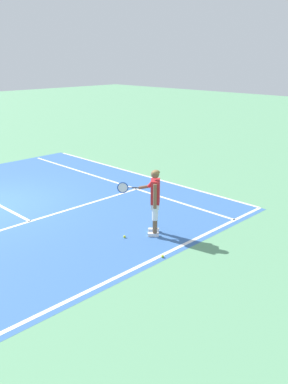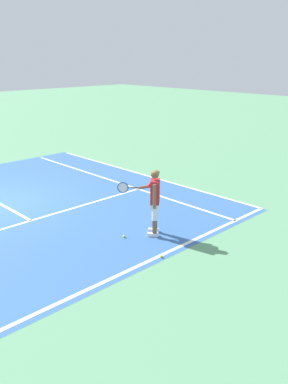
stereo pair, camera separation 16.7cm
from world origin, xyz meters
TOP-DOWN VIEW (x-y plane):
  - court_inner_surface at (0.00, -0.76)m, footprint 10.98×10.77m
  - line_baseline at (0.00, -5.95)m, footprint 10.98×0.10m
  - line_service at (0.00, -1.97)m, footprint 8.23×0.10m
  - line_singles_right at (4.12, -0.76)m, footprint 0.10×10.37m
  - line_doubles_right at (5.49, -0.76)m, footprint 0.10×10.37m
  - tennis_player at (1.83, -4.98)m, footprint 0.69×1.18m
  - tennis_ball_near_feet at (1.13, -4.63)m, footprint 0.07×0.07m
  - tennis_ball_by_baseline at (1.02, -6.03)m, footprint 0.07×0.07m

SIDE VIEW (x-z plane):
  - court_inner_surface at x=0.00m, z-range 0.00..0.00m
  - line_baseline at x=0.00m, z-range 0.00..0.01m
  - line_service at x=0.00m, z-range 0.00..0.01m
  - line_singles_right at x=4.12m, z-range 0.00..0.01m
  - line_doubles_right at x=5.49m, z-range 0.00..0.01m
  - tennis_ball_near_feet at x=1.13m, z-range 0.00..0.07m
  - tennis_ball_by_baseline at x=1.02m, z-range 0.00..0.07m
  - tennis_player at x=1.83m, z-range 0.13..1.85m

